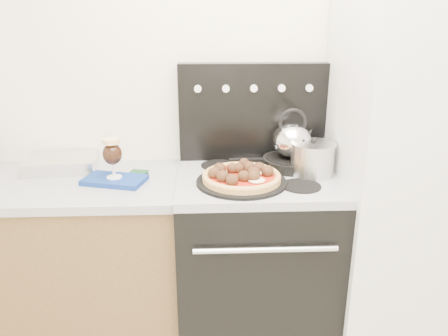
{
  "coord_description": "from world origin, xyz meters",
  "views": [
    {
      "loc": [
        -0.16,
        -0.78,
        1.65
      ],
      "look_at": [
        -0.08,
        1.05,
        1.0
      ],
      "focal_mm": 35.0,
      "sensor_mm": 36.0,
      "label": 1
    }
  ],
  "objects": [
    {
      "name": "pizza_pan",
      "position": [
        -0.0,
        1.08,
        0.93
      ],
      "size": [
        0.52,
        0.52,
        0.01
      ],
      "primitive_type": "cylinder",
      "rotation": [
        0.0,
        0.0,
        -0.3
      ],
      "color": "black",
      "rests_on": "cooktop"
    },
    {
      "name": "room_shell",
      "position": [
        0.0,
        0.29,
        1.25
      ],
      "size": [
        3.52,
        3.01,
        2.52
      ],
      "color": "beige",
      "rests_on": "ground"
    },
    {
      "name": "beer_glass",
      "position": [
        -0.6,
        1.16,
        1.02
      ],
      "size": [
        0.1,
        0.1,
        0.19
      ],
      "primitive_type": null,
      "rotation": [
        0.0,
        0.0,
        -0.15
      ],
      "color": "black",
      "rests_on": "oven_mitt"
    },
    {
      "name": "backguard",
      "position": [
        0.08,
        1.45,
        1.17
      ],
      "size": [
        0.76,
        0.08,
        0.5
      ],
      "primitive_type": "cube",
      "color": "black",
      "rests_on": "cooktop"
    },
    {
      "name": "foil_sheet",
      "position": [
        -0.9,
        1.36,
        0.93
      ],
      "size": [
        0.35,
        0.28,
        0.07
      ],
      "primitive_type": "cube",
      "rotation": [
        0.0,
        0.0,
        0.1
      ],
      "color": "white",
      "rests_on": "countertop"
    },
    {
      "name": "pizza",
      "position": [
        -0.0,
        1.08,
        0.96
      ],
      "size": [
        0.45,
        0.45,
        0.05
      ],
      "primitive_type": null,
      "rotation": [
        0.0,
        0.0,
        -0.34
      ],
      "color": "tan",
      "rests_on": "pizza_pan"
    },
    {
      "name": "cooktop",
      "position": [
        0.08,
        1.18,
        0.9
      ],
      "size": [
        0.76,
        0.65,
        0.04
      ],
      "primitive_type": "cube",
      "color": "#ADADB2",
      "rests_on": "stove_body"
    },
    {
      "name": "oven_mitt",
      "position": [
        -0.6,
        1.16,
        0.91
      ],
      "size": [
        0.32,
        0.23,
        0.02
      ],
      "primitive_type": "cube",
      "rotation": [
        0.0,
        0.0,
        -0.27
      ],
      "color": "navy",
      "rests_on": "countertop"
    },
    {
      "name": "fridge",
      "position": [
        0.78,
        1.15,
        0.95
      ],
      "size": [
        0.64,
        0.68,
        1.9
      ],
      "primitive_type": "cube",
      "color": "silver",
      "rests_on": "ground"
    },
    {
      "name": "stove_body",
      "position": [
        0.08,
        1.18,
        0.44
      ],
      "size": [
        0.76,
        0.65,
        0.88
      ],
      "primitive_type": "cube",
      "color": "black",
      "rests_on": "ground"
    },
    {
      "name": "base_cabinet",
      "position": [
        -1.02,
        1.2,
        0.43
      ],
      "size": [
        1.45,
        0.6,
        0.86
      ],
      "primitive_type": "cube",
      "color": "brown",
      "rests_on": "ground"
    },
    {
      "name": "tea_kettle",
      "position": [
        0.26,
        1.29,
        1.08
      ],
      "size": [
        0.24,
        0.24,
        0.21
      ],
      "primitive_type": null,
      "rotation": [
        0.0,
        0.0,
        0.29
      ],
      "color": "silver",
      "rests_on": "skillet"
    },
    {
      "name": "stock_pot",
      "position": [
        0.34,
        1.18,
        0.99
      ],
      "size": [
        0.21,
        0.21,
        0.15
      ],
      "primitive_type": "cylinder",
      "rotation": [
        0.0,
        0.0,
        0.03
      ],
      "color": "#BCBCBC",
      "rests_on": "cooktop"
    },
    {
      "name": "skillet",
      "position": [
        0.26,
        1.29,
        0.95
      ],
      "size": [
        0.28,
        0.28,
        0.05
      ],
      "primitive_type": "cylinder",
      "rotation": [
        0.0,
        0.0,
        0.0
      ],
      "color": "black",
      "rests_on": "cooktop"
    },
    {
      "name": "countertop",
      "position": [
        -1.02,
        1.2,
        0.88
      ],
      "size": [
        1.48,
        0.63,
        0.04
      ],
      "primitive_type": "cube",
      "color": "#A8A8AF",
      "rests_on": "base_cabinet"
    }
  ]
}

